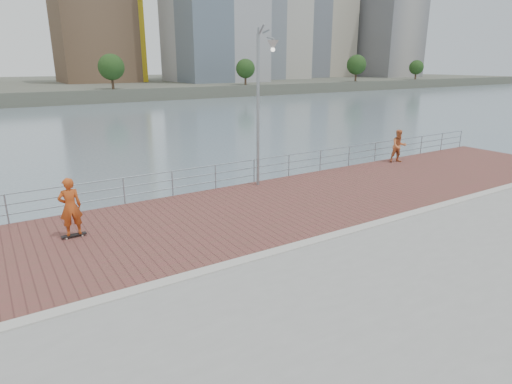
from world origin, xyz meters
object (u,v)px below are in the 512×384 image
street_lamp (264,80)px  bystander (399,146)px  skateboarder (70,207)px  guardrail (194,177)px

street_lamp → bystander: street_lamp is taller
skateboarder → bystander: skateboarder is taller
guardrail → skateboarder: bearing=-155.3°
street_lamp → skateboarder: street_lamp is taller
guardrail → skateboarder: 6.03m
street_lamp → bystander: bearing=1.0°
street_lamp → bystander: size_ratio=3.62×
skateboarder → bystander: size_ratio=1.04×
skateboarder → bystander: bearing=-174.9°
guardrail → bystander: 12.29m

